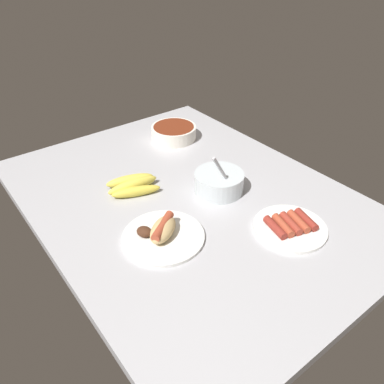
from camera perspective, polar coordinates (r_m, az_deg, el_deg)
ground_plane at (r=123.55cm, az=-0.54°, el=-1.14°), size 120.00×90.00×3.00cm
plate_sausages at (r=112.48cm, az=14.42°, el=-4.97°), size 20.91×20.91×3.31cm
banana_bunch at (r=126.02cm, az=-8.83°, el=1.03°), size 14.74×17.60×3.89cm
bowl_coleslaw at (r=123.55cm, az=4.05°, el=1.61°), size 15.98×15.98×16.31cm
plate_hotdog_assembled at (r=105.97cm, az=-4.44°, el=-6.16°), size 22.91×22.91×5.61cm
bowl_chili at (r=156.46cm, az=-2.73°, el=8.94°), size 18.06×18.06×5.28cm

